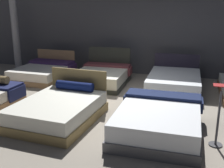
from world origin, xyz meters
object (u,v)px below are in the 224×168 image
at_px(bed_5, 102,77).
at_px(price_sign, 218,123).
at_px(support_pillar, 15,23).
at_px(bed_1, 59,109).
at_px(bed_2, 158,120).
at_px(bed_4, 44,72).
at_px(bed_6, 174,82).

bearing_deg(bed_5, price_sign, -45.87).
xyz_separation_m(price_sign, support_pillar, (-7.01, 4.15, 1.31)).
distance_m(bed_1, bed_2, 2.13).
relative_size(bed_4, price_sign, 1.77).
xyz_separation_m(bed_1, bed_2, (2.13, 0.01, 0.01)).
xyz_separation_m(bed_4, bed_6, (4.34, -0.03, 0.01)).
distance_m(bed_1, support_pillar, 5.70).
xyz_separation_m(bed_2, bed_5, (-2.18, 2.94, -0.01)).
xyz_separation_m(bed_6, support_pillar, (-5.99, 0.97, 1.51)).
distance_m(bed_2, support_pillar, 7.29).
relative_size(bed_5, support_pillar, 0.56).
height_order(bed_2, support_pillar, support_pillar).
bearing_deg(bed_5, bed_4, 176.60).
relative_size(bed_1, bed_2, 1.02).
xyz_separation_m(bed_1, bed_6, (2.18, 2.99, -0.01)).
relative_size(bed_1, bed_4, 1.07).
bearing_deg(bed_2, bed_1, 179.64).
distance_m(bed_4, bed_5, 2.11).
height_order(bed_2, price_sign, price_sign).
relative_size(bed_5, bed_6, 0.89).
bearing_deg(bed_4, bed_5, -0.64).
relative_size(bed_4, support_pillar, 0.57).
xyz_separation_m(bed_6, price_sign, (1.01, -3.18, 0.20)).
relative_size(bed_1, bed_5, 1.08).
height_order(bed_1, bed_2, bed_1).
bearing_deg(bed_5, support_pillar, 163.34).
relative_size(bed_1, price_sign, 1.89).
relative_size(price_sign, support_pillar, 0.32).
relative_size(bed_2, support_pillar, 0.60).
xyz_separation_m(bed_1, bed_4, (-2.16, 3.02, -0.02)).
bearing_deg(bed_2, support_pillar, 145.68).
bearing_deg(bed_2, price_sign, -11.71).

